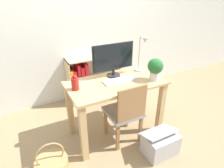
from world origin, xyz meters
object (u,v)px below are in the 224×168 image
Objects in this scene: basket at (52,166)px; storage_box at (160,143)px; vase at (75,83)px; monitor at (113,58)px; keyboard at (120,80)px; chair at (126,111)px; potted_plant at (155,68)px; bookshelf at (85,82)px; desk_lamp at (142,51)px.

basket reaches higher than storage_box.
basket is 1.22m from storage_box.
vase is at bearing 141.65° from storage_box.
monitor is 1.32× the size of keyboard.
chair is at bearing -94.73° from monitor.
potted_plant is 1.56m from basket.
keyboard is 0.55m from vase.
keyboard is 2.36× the size of vase.
keyboard is at bearing -83.76° from bookshelf.
keyboard is 0.51× the size of chair.
desk_lamp is at bearing 4.86° from vase.
vase is 0.89m from basket.
keyboard is 1.19m from basket.
keyboard is at bearing 111.65° from storage_box.
vase is 0.19× the size of bookshelf.
monitor reaches higher than storage_box.
potted_plant is at bearing 69.00° from storage_box.
keyboard is 0.88m from storage_box.
monitor reaches higher than potted_plant.
potted_plant is (0.92, -0.20, 0.08)m from vase.
bookshelf is at bearing 119.42° from desk_lamp.
desk_lamp reaches higher than chair.
vase is 0.38× the size of desk_lamp.
chair reaches higher than keyboard.
keyboard is at bearing -164.07° from desk_lamp.
bookshelf is (-0.08, 1.19, -0.10)m from chair.
monitor is 1.38m from basket.
vase is (-0.54, 0.03, 0.07)m from keyboard.
desk_lamp is 1.18× the size of storage_box.
potted_plant is 0.62m from chair.
potted_plant is at bearing -12.48° from vase.
monitor is at bearing 138.21° from potted_plant.
desk_lamp reaches higher than basket.
storage_box is (0.26, -0.37, -0.31)m from chair.
monitor is 1.39× the size of storage_box.
storage_box is at bearing -38.35° from vase.
bookshelf is 2.32× the size of storage_box.
keyboard is 0.49m from desk_lamp.
bookshelf is 2.27× the size of basket.
chair is (-0.03, -0.38, -0.54)m from monitor.
keyboard is 0.45m from potted_plant.
monitor is 0.28m from keyboard.
basket is (-0.84, -1.26, -0.24)m from bookshelf.
bookshelf is at bearing 97.70° from monitor.
chair is (-0.03, -0.21, -0.32)m from keyboard.
bookshelf reaches higher than basket.
potted_plant reaches higher than vase.
basket is at bearing -163.53° from keyboard.
desk_lamp is 1.14m from storage_box.
potted_plant reaches higher than storage_box.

